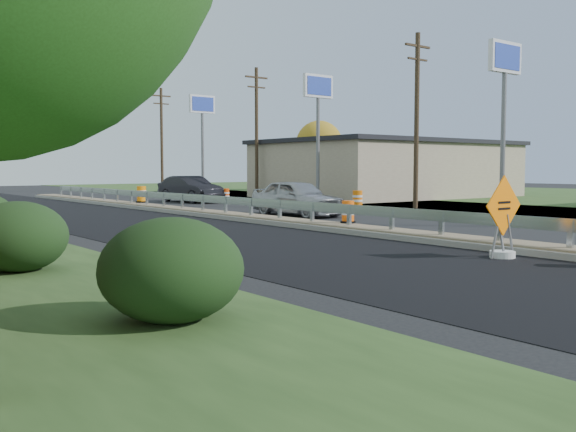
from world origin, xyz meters
TOP-DOWN VIEW (x-y plane):
  - ground at (0.00, 0.00)m, footprint 140.00×140.00m
  - grass_verge_far at (30.00, 10.00)m, footprint 40.00×120.00m
  - milled_overlay at (-4.40, 10.00)m, footprint 7.20×120.00m
  - median at (0.00, 8.00)m, footprint 1.60×55.00m
  - guardrail at (0.00, 9.00)m, footprint 0.10×46.15m
  - retail_building_near at (20.99, 20.00)m, footprint 18.50×12.50m
  - pylon_sign_south at (10.50, 3.00)m, footprint 2.20×0.30m
  - pylon_sign_mid at (10.50, 16.00)m, footprint 2.20×0.30m
  - pylon_sign_north at (10.50, 30.00)m, footprint 2.20×0.30m
  - utility_pole_smid at (11.50, 9.00)m, footprint 1.90×0.26m
  - utility_pole_nmid at (11.50, 24.00)m, footprint 1.90×0.26m
  - utility_pole_north at (11.50, 39.00)m, footprint 1.90×0.26m
  - hedge_south at (-11.00, -6.00)m, footprint 2.09×2.09m
  - hedge_mid at (-11.50, 0.00)m, footprint 2.09×2.09m
  - tree_far_yellow at (26.00, 34.00)m, footprint 4.62×4.62m
  - caution_sign at (-1.53, -5.10)m, footprint 1.47×0.61m
  - barrel_median_mid at (0.55, 2.64)m, footprint 0.55×0.55m
  - barrel_median_far at (0.55, 19.85)m, footprint 0.64×0.64m
  - barrel_shoulder_near at (9.20, 11.12)m, footprint 0.67×0.67m
  - barrel_shoulder_mid at (7.00, 21.11)m, footprint 0.60×0.60m
  - car_silver at (3.23, 8.94)m, footprint 2.31×5.07m
  - car_dark_mid at (5.07, 22.30)m, footprint 2.22×5.29m

SIDE VIEW (x-z plane):
  - ground at x=0.00m, z-range 0.00..0.00m
  - milled_overlay at x=-4.40m, z-range 0.00..0.01m
  - grass_verge_far at x=30.00m, z-range 0.00..0.03m
  - median at x=0.00m, z-range 0.00..0.23m
  - barrel_shoulder_mid at x=7.00m, z-range -0.02..0.86m
  - barrel_shoulder_near at x=9.20m, z-range -0.02..0.96m
  - caution_sign at x=-1.53m, z-range -0.50..1.53m
  - barrel_median_mid at x=0.55m, z-range 0.21..1.02m
  - barrel_median_far at x=0.55m, z-range 0.21..1.15m
  - guardrail at x=0.00m, z-range 0.37..1.09m
  - hedge_south at x=-11.00m, z-range 0.00..1.52m
  - hedge_mid at x=-11.50m, z-range 0.00..1.52m
  - car_silver at x=3.23m, z-range 0.00..1.69m
  - car_dark_mid at x=5.07m, z-range 0.00..1.70m
  - retail_building_near at x=20.99m, z-range 0.02..4.29m
  - tree_far_yellow at x=26.00m, z-range 1.11..7.97m
  - utility_pole_smid at x=11.50m, z-range 0.23..9.63m
  - utility_pole_nmid at x=11.50m, z-range 0.23..9.63m
  - utility_pole_north at x=11.50m, z-range 0.23..9.63m
  - pylon_sign_south at x=10.50m, z-range 2.53..10.43m
  - pylon_sign_mid at x=10.50m, z-range 2.53..10.43m
  - pylon_sign_north at x=10.50m, z-range 2.53..10.43m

